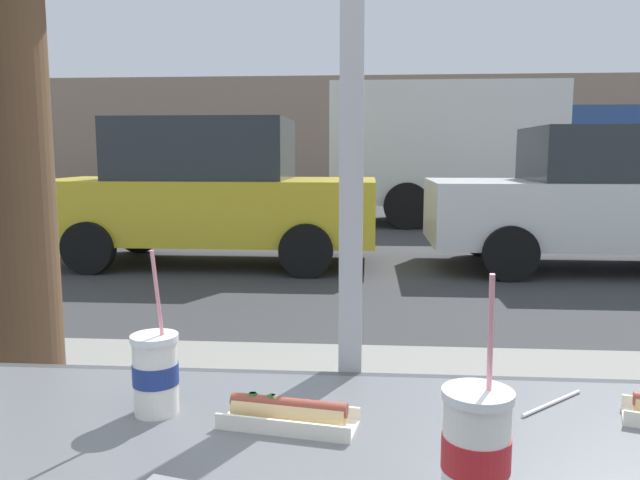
{
  "coord_description": "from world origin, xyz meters",
  "views": [
    {
      "loc": [
        0.04,
        -1.27,
        1.45
      ],
      "look_at": [
        -0.21,
        1.96,
        1.0
      ],
      "focal_mm": 35.12,
      "sensor_mm": 36.0,
      "label": 1
    }
  ],
  "objects": [
    {
      "name": "sidewalk_strip",
      "position": [
        0.0,
        1.6,
        0.06
      ],
      "size": [
        16.0,
        2.8,
        0.11
      ],
      "primitive_type": "cube",
      "color": "gray",
      "rests_on": "ground"
    },
    {
      "name": "soda_cup_left",
      "position": [
        -0.35,
        -0.2,
        1.06
      ],
      "size": [
        0.09,
        0.09,
        0.31
      ],
      "color": "white",
      "rests_on": "window_counter"
    },
    {
      "name": "box_truck",
      "position": [
        2.29,
        11.95,
        1.55
      ],
      "size": [
        6.27,
        2.44,
        2.83
      ],
      "color": "silver",
      "rests_on": "ground"
    },
    {
      "name": "ground_plane",
      "position": [
        0.0,
        8.0,
        0.0
      ],
      "size": [
        60.0,
        60.0,
        0.0
      ],
      "primitive_type": "plane",
      "color": "#38383A"
    },
    {
      "name": "building_facade_far",
      "position": [
        0.0,
        23.8,
        2.21
      ],
      "size": [
        28.0,
        1.2,
        4.41
      ],
      "primitive_type": "cube",
      "color": "gray",
      "rests_on": "ground"
    },
    {
      "name": "loose_straw",
      "position": [
        0.39,
        -0.11,
        0.98
      ],
      "size": [
        0.14,
        0.13,
        0.01
      ],
      "primitive_type": "cylinder",
      "rotation": [
        0.0,
        1.57,
        0.74
      ],
      "color": "white",
      "rests_on": "window_counter"
    },
    {
      "name": "soda_cup_right",
      "position": [
        0.18,
        -0.49,
        1.07
      ],
      "size": [
        0.09,
        0.09,
        0.33
      ],
      "color": "white",
      "rests_on": "window_counter"
    },
    {
      "name": "parked_car_yellow",
      "position": [
        -2.04,
        6.81,
        0.94
      ],
      "size": [
        4.27,
        1.88,
        1.9
      ],
      "color": "gold",
      "rests_on": "ground"
    },
    {
      "name": "parked_car_white",
      "position": [
        3.07,
        6.81,
        0.9
      ],
      "size": [
        4.4,
        1.95,
        1.78
      ],
      "color": "silver",
      "rests_on": "ground"
    },
    {
      "name": "hotdog_tray_near",
      "position": [
        -0.1,
        -0.24,
        1.0
      ],
      "size": [
        0.25,
        0.13,
        0.05
      ],
      "color": "silver",
      "rests_on": "window_counter"
    }
  ]
}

